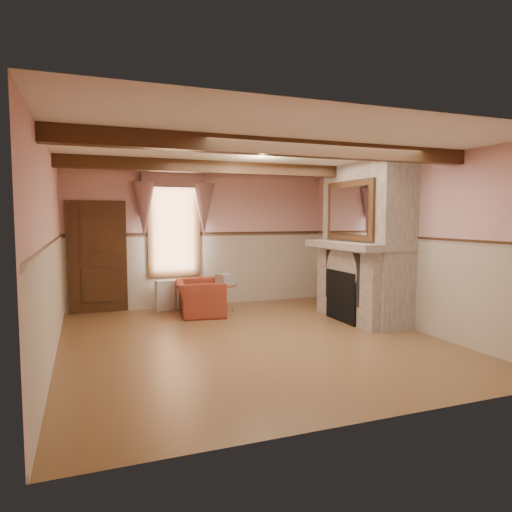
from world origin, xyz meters
name	(u,v)px	position (x,y,z in m)	size (l,w,h in m)	color
floor	(251,340)	(0.00, 0.00, 0.00)	(5.50, 6.00, 0.01)	brown
ceiling	(251,152)	(0.00, 0.00, 2.80)	(5.50, 6.00, 0.01)	silver
wall_back	(202,239)	(0.00, 3.00, 1.40)	(5.50, 0.02, 2.80)	#D09490
wall_front	(368,268)	(0.00, -3.00, 1.40)	(5.50, 0.02, 2.80)	#D09490
wall_left	(49,252)	(-2.75, 0.00, 1.40)	(0.02, 6.00, 2.80)	#D09490
wall_right	(403,244)	(2.75, 0.00, 1.40)	(0.02, 6.00, 2.80)	#D09490
wainscot	(251,291)	(0.00, 0.00, 0.75)	(5.50, 6.00, 1.50)	#C0B19B
chair_rail	(251,241)	(0.00, 0.00, 1.50)	(5.50, 6.00, 0.08)	black
firebox	(345,296)	(2.00, 0.60, 0.45)	(0.20, 0.95, 0.90)	black
armchair	(200,298)	(-0.30, 1.99, 0.33)	(1.02, 0.90, 0.67)	maroon
side_table	(225,298)	(0.22, 2.11, 0.28)	(0.50, 0.50, 0.55)	brown
book_stack	(225,279)	(0.22, 2.09, 0.65)	(0.26, 0.32, 0.20)	#B7AD8C
radiator	(173,295)	(-0.69, 2.70, 0.30)	(0.70, 0.18, 0.60)	silver
bowl	(353,239)	(2.24, 0.76, 1.46)	(0.36, 0.36, 0.09)	brown
mantel_clock	(336,235)	(2.24, 1.33, 1.52)	(0.14, 0.24, 0.20)	black
oil_lamp	(350,233)	(2.24, 0.86, 1.56)	(0.11, 0.11, 0.28)	gold
candle_red	(370,238)	(2.24, 0.23, 1.50)	(0.06, 0.06, 0.16)	#B11528
jar_yellow	(367,239)	(2.24, 0.29, 1.48)	(0.06, 0.06, 0.12)	gold
fireplace	(366,242)	(2.42, 0.60, 1.40)	(0.85, 2.00, 2.80)	gray
mantel	(357,245)	(2.24, 0.60, 1.36)	(1.05, 2.05, 0.12)	gray
overmantel_mirror	(349,211)	(2.06, 0.60, 1.97)	(0.06, 1.44, 1.04)	silver
door	(97,259)	(-2.10, 2.94, 1.05)	(1.10, 0.10, 2.10)	black
window	(174,227)	(-0.60, 2.97, 1.65)	(1.06, 0.08, 2.02)	white
window_drapes	(174,198)	(-0.60, 2.88, 2.25)	(1.30, 0.14, 1.40)	gray
ceiling_beam_front	(284,147)	(0.00, -1.20, 2.70)	(5.50, 0.18, 0.20)	black
ceiling_beam_back	(227,168)	(0.00, 1.20, 2.70)	(5.50, 0.18, 0.20)	black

